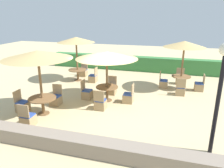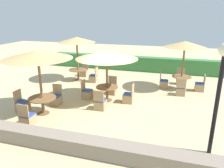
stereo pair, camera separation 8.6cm
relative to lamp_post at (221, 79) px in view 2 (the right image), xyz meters
The scene contains 25 objects.
ground_plane 5.19m from the lamp_post, 148.74° to the left, with size 40.00×40.00×0.00m, color #C6B284.
hedge_row 10.31m from the lamp_post, 112.98° to the left, with size 13.00×0.70×1.03m, color #387A3D.
stone_border 4.61m from the lamp_post, 165.17° to the right, with size 10.00×0.56×0.48m, color gray.
lamp_post is the anchor object (origin of this frame).
parasol_center 5.26m from the lamp_post, 143.71° to the left, with size 2.87×2.87×2.39m.
round_table_center 5.56m from the lamp_post, 143.71° to the left, with size 1.05×1.05×0.71m.
patio_chair_center_south 5.14m from the lamp_post, 153.99° to the left, with size 0.46×0.46×0.93m.
patio_chair_center_east 4.96m from the lamp_post, 135.26° to the left, with size 0.46×0.46×0.93m.
patio_chair_center_west 6.47m from the lamp_post, 149.62° to the left, with size 0.46×0.46×0.93m.
patio_chair_center_north 6.26m from the lamp_post, 136.61° to the left, with size 0.46×0.46×0.93m.
parasol_back_right 5.88m from the lamp_post, 97.97° to the left, with size 2.20×2.20×2.66m.
round_table_back_right 6.14m from the lamp_post, 97.97° to the left, with size 1.02×1.02×0.76m.
patio_chair_back_right_north 7.20m from the lamp_post, 97.03° to the left, with size 0.46×0.46×0.93m.
patio_chair_back_right_east 6.21m from the lamp_post, 88.34° to the left, with size 0.46×0.46×0.93m.
patio_chair_back_right_south 5.38m from the lamp_post, 99.67° to the left, with size 0.46×0.46×0.93m.
patio_chair_back_right_west 6.45m from the lamp_post, 106.69° to the left, with size 0.46×0.46×0.93m.
parasol_front_left 6.45m from the lamp_post, behind, with size 2.70×2.70×2.67m.
round_table_front_left 6.69m from the lamp_post, behind, with size 1.14×1.14×0.72m.
patio_chair_front_left_west 7.72m from the lamp_post, behind, with size 0.46×0.46×0.93m.
patio_chair_front_left_south 6.68m from the lamp_post, behind, with size 0.46×0.46×0.93m.
patio_chair_front_left_north 6.99m from the lamp_post, 162.63° to the left, with size 0.46×0.46×0.93m.
parasol_back_left 9.09m from the lamp_post, 140.35° to the left, with size 2.25×2.25×2.70m.
round_table_back_left 9.26m from the lamp_post, 140.35° to the left, with size 1.12×1.12×0.71m.
patio_chair_back_left_north 10.02m from the lamp_post, 135.98° to the left, with size 0.46×0.46×0.93m.
patio_chair_back_left_east 8.53m from the lamp_post, 135.96° to the left, with size 0.46×0.46×0.93m.
Camera 2 is at (2.74, -8.65, 4.03)m, focal length 35.00 mm.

